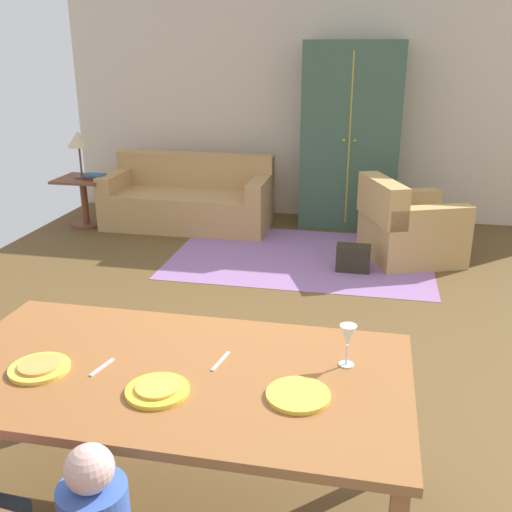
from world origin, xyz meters
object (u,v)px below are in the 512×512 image
side_table (84,195)px  book_lower (96,177)px  table_lamp (78,141)px  book_upper (95,175)px  armoire (351,137)px  plate_near_man (40,368)px  wine_glass (348,337)px  plate_near_child (157,391)px  plate_near_woman (298,395)px  dining_table (174,382)px  couch (189,201)px  armchair (407,228)px  handbag (353,258)px

side_table → book_lower: bearing=-1.1°
table_lamp → book_upper: table_lamp is taller
armoire → plate_near_man: bearing=-101.4°
wine_glass → book_lower: wine_glass is taller
armoire → side_table: armoire is taller
plate_near_child → plate_near_woman: size_ratio=1.00×
dining_table → table_lamp: 4.94m
dining_table → book_upper: 4.81m
side_table → armoire: bearing=12.3°
plate_near_child → table_lamp: bearing=120.6°
couch → book_lower: size_ratio=8.77×
armchair → table_lamp: (-3.71, 0.42, 0.69)m
wine_glass → plate_near_child: bearing=-153.0°
plate_near_man → plate_near_child: size_ratio=1.00×
side_table → plate_near_woman: bearing=-53.9°
armchair → plate_near_child: bearing=-105.9°
plate_near_woman → side_table: plate_near_woman is taller
wine_glass → side_table: bearing=129.4°
plate_near_woman → book_upper: (-2.95, 4.26, -0.15)m
plate_near_man → plate_near_woman: bearing=1.1°
plate_near_woman → book_lower: bearing=124.5°
wine_glass → table_lamp: bearing=129.4°
plate_near_woman → handbag: size_ratio=0.78×
wine_glass → couch: bearing=116.0°
plate_near_child → couch: couch is taller
book_lower → book_upper: 0.04m
plate_near_child → armchair: (1.12, 3.95, -0.45)m
plate_near_child → side_table: bearing=120.6°
armoire → handbag: 1.82m
couch → book_upper: 1.12m
plate_near_woman → armoire: 4.97m
plate_near_man → book_lower: (-1.87, 4.31, -0.18)m
armoire → book_upper: bearing=-166.4°
plate_near_child → side_table: (-2.59, 4.37, -0.39)m
dining_table → side_table: bearing=121.7°
table_lamp → book_upper: size_ratio=2.45×
plate_near_child → book_upper: size_ratio=1.14×
plate_near_child → handbag: plate_near_child is taller
dining_table → plate_near_woman: size_ratio=7.87×
plate_near_man → plate_near_child: (0.54, -0.06, 0.00)m
armchair → armoire: 1.47m
armoire → side_table: 3.20m
wine_glass → book_lower: bearing=127.9°
plate_near_man → book_upper: plate_near_man is taller
armoire → table_lamp: armoire is taller
plate_near_woman → wine_glass: 0.35m
plate_near_man → handbag: plate_near_man is taller
handbag → book_upper: bearing=164.0°
handbag → plate_near_woman: bearing=-91.4°
plate_near_child → dining_table: bearing=90.0°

